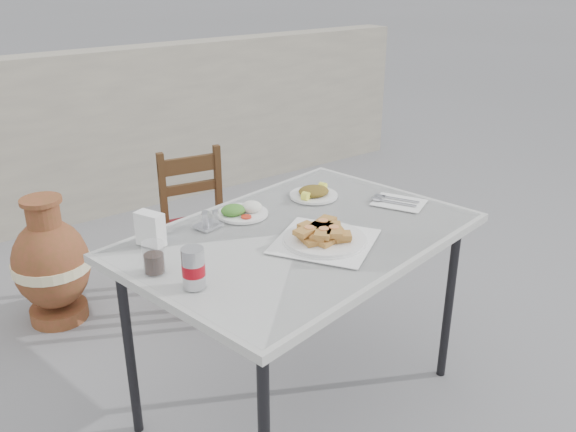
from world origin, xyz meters
TOP-DOWN VIEW (x-y plane):
  - ground at (0.00, 0.00)m, footprint 80.00×80.00m
  - cafe_table at (0.03, -0.12)m, footprint 1.49×1.14m
  - pide_plate at (0.05, -0.24)m, footprint 0.48×0.48m
  - salad_rice_plate at (-0.06, 0.16)m, footprint 0.21×0.21m
  - salad_chopped_plate at (0.31, 0.14)m, footprint 0.21×0.21m
  - soda_can at (-0.51, -0.25)m, footprint 0.08×0.08m
  - cola_glass at (-0.57, -0.08)m, footprint 0.08×0.08m
  - napkin_holder at (-0.48, 0.12)m, footprint 0.09×0.12m
  - condiment_caddy at (-0.23, 0.13)m, footprint 0.11×0.10m
  - cutlery_napkin at (0.55, -0.12)m, footprint 0.24×0.27m
  - chair at (0.15, 0.93)m, footprint 0.43×0.43m
  - terracotta_urn at (-0.60, 1.18)m, footprint 0.40×0.40m
  - back_wall at (0.00, 2.50)m, footprint 6.00×0.25m

SIDE VIEW (x-z plane):
  - ground at x=0.00m, z-range 0.00..0.00m
  - terracotta_urn at x=-0.60m, z-range -0.02..0.67m
  - chair at x=0.15m, z-range 0.01..0.86m
  - back_wall at x=0.00m, z-range 0.00..1.20m
  - cafe_table at x=0.03m, z-range 0.35..1.17m
  - cutlery_napkin at x=0.55m, z-range 0.81..0.83m
  - salad_chopped_plate at x=0.31m, z-range 0.81..0.86m
  - salad_rice_plate at x=-0.06m, z-range 0.81..0.86m
  - condiment_caddy at x=-0.23m, z-range 0.81..0.87m
  - pide_plate at x=0.05m, z-range 0.81..0.89m
  - cola_glass at x=-0.57m, z-range 0.81..0.92m
  - napkin_holder at x=-0.48m, z-range 0.82..0.94m
  - soda_can at x=-0.51m, z-range 0.82..0.95m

